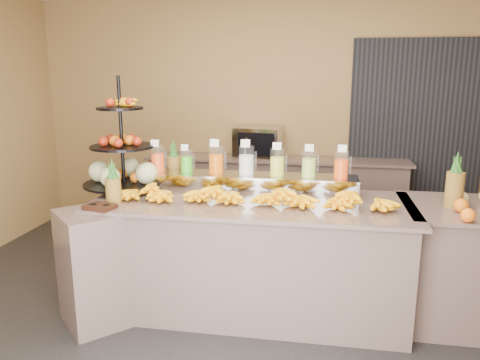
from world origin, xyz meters
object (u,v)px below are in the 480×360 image
(condiment_caddy, at_px, (100,207))
(banana_heap, at_px, (250,194))
(oven_warmer, at_px, (258,142))
(fruit_stand, at_px, (128,162))
(pitcher_tray, at_px, (246,183))

(condiment_caddy, bearing_deg, banana_heap, 17.61)
(oven_warmer, bearing_deg, banana_heap, -77.72)
(fruit_stand, xyz_separation_m, oven_warmer, (0.88, 1.78, -0.06))
(condiment_caddy, relative_size, oven_warmer, 0.39)
(pitcher_tray, bearing_deg, condiment_caddy, -144.77)
(fruit_stand, bearing_deg, oven_warmer, 53.78)
(pitcher_tray, height_order, oven_warmer, oven_warmer)
(fruit_stand, bearing_deg, pitcher_tray, -3.61)
(banana_heap, distance_m, condiment_caddy, 1.13)
(banana_heap, bearing_deg, fruit_stand, 167.13)
(pitcher_tray, bearing_deg, fruit_stand, -173.78)
(fruit_stand, distance_m, condiment_caddy, 0.63)
(pitcher_tray, xyz_separation_m, oven_warmer, (-0.12, 1.67, 0.11))
(banana_heap, height_order, condiment_caddy, banana_heap)
(banana_heap, xyz_separation_m, condiment_caddy, (-1.08, -0.34, -0.06))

